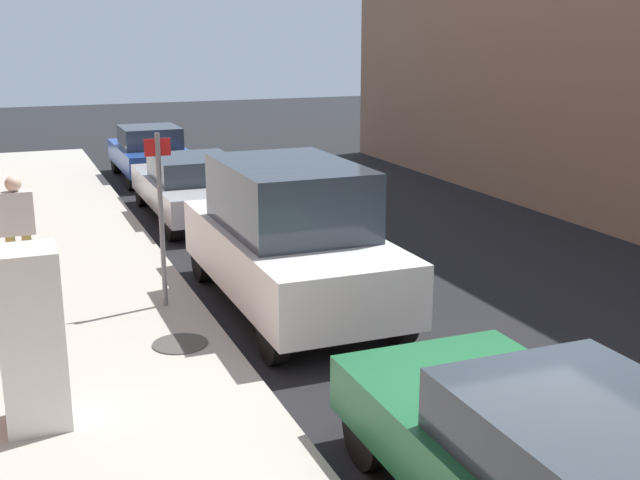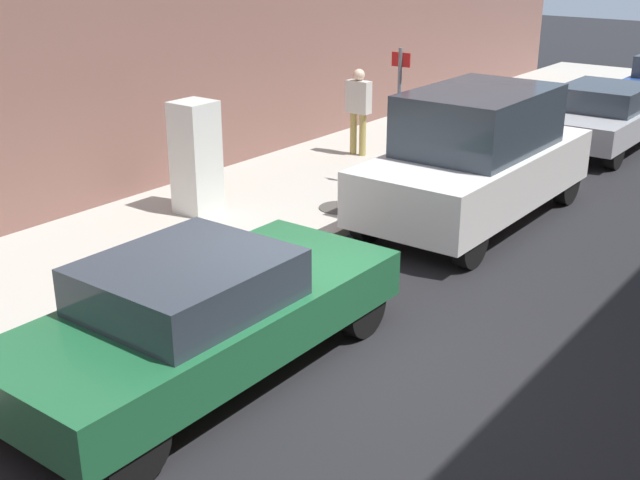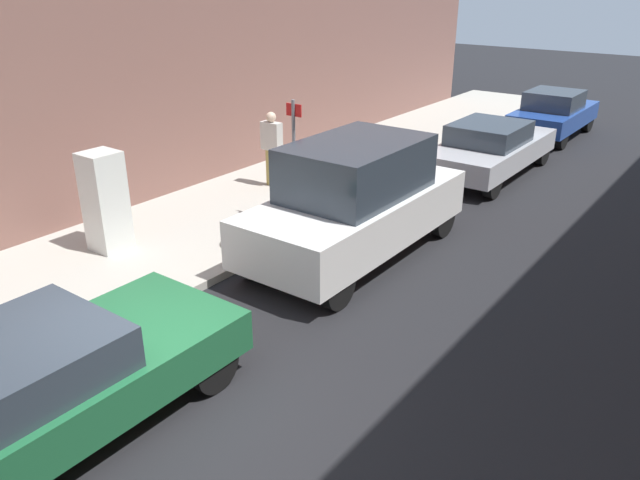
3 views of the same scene
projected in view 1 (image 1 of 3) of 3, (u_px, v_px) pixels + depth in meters
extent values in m
plane|color=black|center=(541.00, 465.00, 7.59)|extent=(80.00, 80.00, 0.00)
cube|color=silver|center=(32.00, 338.00, 7.86)|extent=(0.61, 0.63, 1.83)
cube|color=black|center=(30.00, 327.00, 8.14)|extent=(0.01, 0.01, 1.74)
cube|color=yellow|center=(20.00, 311.00, 8.07)|extent=(0.16, 0.01, 0.22)
cube|color=red|center=(25.00, 273.00, 8.00)|extent=(0.55, 0.01, 0.05)
cube|color=red|center=(33.00, 361.00, 8.24)|extent=(0.55, 0.01, 0.05)
cylinder|color=#47443F|center=(180.00, 344.00, 10.10)|extent=(0.70, 0.70, 0.02)
cylinder|color=slate|center=(161.00, 221.00, 11.23)|extent=(0.07, 0.07, 2.48)
cube|color=red|center=(157.00, 147.00, 10.98)|extent=(0.36, 0.02, 0.24)
cylinder|color=#A8934C|center=(13.00, 263.00, 12.06)|extent=(0.14, 0.14, 0.87)
cylinder|color=#A8934C|center=(29.00, 262.00, 12.14)|extent=(0.14, 0.14, 0.87)
cube|color=beige|center=(16.00, 213.00, 11.91)|extent=(0.51, 0.22, 0.65)
sphere|color=beige|center=(13.00, 184.00, 11.79)|extent=(0.24, 0.24, 0.24)
cube|color=#2D3842|center=(585.00, 433.00, 5.83)|extent=(1.67, 1.95, 0.50)
cylinder|color=black|center=(367.00, 432.00, 7.49)|extent=(0.22, 0.70, 0.70)
cylinder|color=black|center=(514.00, 402.00, 8.08)|extent=(0.22, 0.70, 0.70)
cube|color=silver|center=(290.00, 256.00, 11.64)|extent=(2.00, 4.85, 0.85)
cube|color=#2D3842|center=(289.00, 196.00, 11.41)|extent=(1.76, 2.67, 0.95)
cylinder|color=black|center=(202.00, 259.00, 13.06)|extent=(0.22, 0.74, 0.74)
cylinder|color=black|center=(302.00, 248.00, 13.68)|extent=(0.22, 0.74, 0.74)
cylinder|color=black|center=(273.00, 335.00, 9.82)|extent=(0.22, 0.74, 0.74)
cylinder|color=black|center=(399.00, 316.00, 10.44)|extent=(0.22, 0.74, 0.74)
cube|color=silver|center=(192.00, 191.00, 17.30)|extent=(1.85, 4.61, 0.55)
cube|color=#2D3842|center=(193.00, 168.00, 16.96)|extent=(1.63, 1.94, 0.50)
cylinder|color=black|center=(142.00, 191.00, 18.62)|extent=(0.22, 0.68, 0.68)
cylinder|color=black|center=(209.00, 186.00, 19.19)|extent=(0.22, 0.68, 0.68)
cylinder|color=black|center=(172.00, 223.00, 15.54)|extent=(0.22, 0.68, 0.68)
cylinder|color=black|center=(251.00, 217.00, 16.11)|extent=(0.22, 0.68, 0.68)
cube|color=#23479E|center=(150.00, 156.00, 21.82)|extent=(1.70, 3.97, 0.55)
cube|color=#2D3842|center=(150.00, 137.00, 21.50)|extent=(1.50, 1.67, 0.55)
cylinder|color=black|center=(116.00, 160.00, 22.86)|extent=(0.22, 0.73, 0.73)
cylinder|color=black|center=(166.00, 157.00, 23.38)|extent=(0.22, 0.73, 0.73)
cylinder|color=black|center=(132.00, 176.00, 20.40)|extent=(0.22, 0.73, 0.73)
cylinder|color=black|center=(187.00, 173.00, 20.92)|extent=(0.22, 0.73, 0.73)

